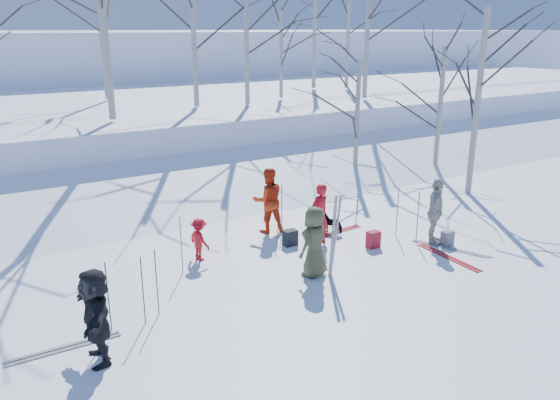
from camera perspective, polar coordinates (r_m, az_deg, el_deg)
ground at (r=12.42m, az=3.60°, el=-7.53°), size 120.00×120.00×0.00m
snow_ramp at (r=18.19m, az=-8.98°, el=1.02°), size 70.00×9.49×4.12m
snow_plateau at (r=27.33m, az=-17.18°, el=7.82°), size 70.00×18.00×2.20m
far_hill at (r=47.77m, az=-23.80°, el=12.20°), size 90.00×30.00×6.00m
skier_olive_center at (r=11.95m, az=3.60°, el=-4.38°), size 0.91×0.75×1.60m
skier_red_north at (r=13.71m, az=4.13°, el=-1.50°), size 0.65×0.50×1.59m
skier_redor_behind at (r=14.49m, az=-1.24°, el=-0.03°), size 0.99×0.85×1.76m
skier_red_seated at (r=12.98m, az=-8.41°, el=-4.09°), size 0.52×0.73×1.03m
skier_cream_east at (r=14.23m, az=15.92°, el=-1.18°), size 1.05×0.92×1.70m
skier_grey_west at (r=9.47m, az=-18.70°, el=-11.40°), size 0.68×1.58×1.64m
dog at (r=14.66m, az=5.48°, el=-2.39°), size 0.57×0.72×0.55m
upright_ski_left at (r=11.85m, az=5.56°, el=-3.85°), size 0.08×0.16×1.90m
upright_ski_right at (r=11.90m, az=5.84°, el=-3.76°), size 0.15×0.23×1.89m
ski_pair_a at (r=14.70m, az=5.61°, el=-3.45°), size 0.61×1.94×0.02m
ski_pair_b at (r=14.27m, az=17.37°, el=-4.86°), size 1.57×2.04×0.02m
ski_pair_c at (r=13.74m, az=17.19°, el=-5.73°), size 0.27×1.91×0.02m
ski_pair_d at (r=10.38m, az=-21.62°, el=-14.20°), size 0.22×1.90×0.02m
ski_pole_a at (r=14.25m, az=14.19°, el=-1.78°), size 0.02×0.02×1.34m
ski_pole_b at (r=14.57m, az=12.16°, el=-1.21°), size 0.02×0.02×1.34m
ski_pole_c at (r=14.12m, az=-0.26°, el=-1.41°), size 0.02×0.02×1.34m
ski_pole_d at (r=12.27m, az=-10.28°, el=-4.69°), size 0.02×0.02×1.34m
ski_pole_e at (r=10.42m, az=-14.13°, el=-9.16°), size 0.02×0.02×1.34m
ski_pole_f at (r=10.66m, az=-12.76°, el=-8.40°), size 0.02×0.02×1.34m
ski_pole_g at (r=14.57m, az=0.18°, el=-0.80°), size 0.02×0.02×1.34m
ski_pole_h at (r=10.36m, az=-17.51°, el=-9.61°), size 0.02×0.02×1.34m
backpack_red at (r=13.85m, az=9.72°, el=-4.08°), size 0.32×0.22×0.42m
backpack_grey at (r=14.41m, az=17.08°, el=-3.85°), size 0.30×0.20×0.38m
backpack_dark at (r=13.80m, az=1.06°, el=-3.95°), size 0.34×0.24×0.40m
birch_plateau_a at (r=25.53m, az=9.18°, el=18.51°), size 5.60×5.60×7.15m
birch_plateau_b at (r=23.02m, az=-3.55°, el=17.09°), size 4.64×4.64×5.76m
birch_plateau_d at (r=22.52m, az=-9.06°, el=17.57°), size 5.00×5.00×6.29m
birch_plateau_f at (r=29.63m, az=3.66°, el=18.64°), size 5.69×5.69×7.27m
birch_plateau_g at (r=26.14m, az=-18.20°, el=16.72°), size 4.88×4.88×6.11m
birch_plateau_h at (r=29.82m, az=7.14°, el=16.82°), size 4.44×4.44×5.48m
birch_plateau_j at (r=25.28m, az=0.12°, el=15.07°), size 3.35×3.35×3.92m
birch_edge_b at (r=18.65m, az=19.92°, el=9.38°), size 4.71×4.71×5.88m
birch_edge_c at (r=21.31m, az=16.35°, el=8.95°), size 3.86×3.86×4.65m
birch_edge_e at (r=19.66m, az=8.05°, el=8.25°), size 3.59×3.59×4.27m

